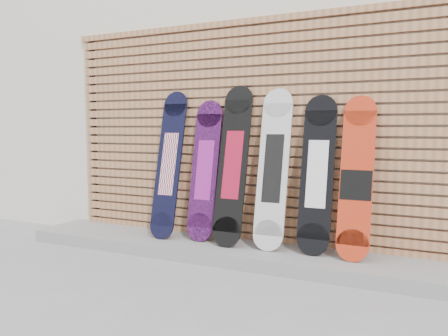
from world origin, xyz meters
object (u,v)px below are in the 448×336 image
Objects in this scene: snowboard_1 at (205,170)px; snowboard_2 at (233,165)px; snowboard_0 at (169,164)px; snowboard_5 at (356,178)px; snowboard_3 at (273,168)px; snowboard_4 at (317,174)px.

snowboard_1 is 0.33m from snowboard_2.
snowboard_0 is 1.86m from snowboard_5.
snowboard_2 is at bearing -0.17° from snowboard_0.
snowboard_4 is at bearing 1.89° from snowboard_3.
snowboard_2 is at bearing -177.10° from snowboard_3.
snowboard_2 reaches higher than snowboard_0.
snowboard_0 is at bearing -174.34° from snowboard_1.
snowboard_5 is (1.86, 0.01, -0.06)m from snowboard_0.
snowboard_2 reaches higher than snowboard_5.
snowboard_0 is 0.40m from snowboard_1.
snowboard_2 reaches higher than snowboard_1.
snowboard_2 is at bearing -179.40° from snowboard_5.
snowboard_5 is (0.75, -0.01, -0.06)m from snowboard_3.
snowboard_2 is 1.09× the size of snowboard_5.
snowboard_3 is 0.41m from snowboard_4.
snowboard_0 is at bearing -179.08° from snowboard_3.
snowboard_2 is (0.32, -0.04, 0.07)m from snowboard_1.
snowboard_1 is at bearing 172.77° from snowboard_2.
snowboard_3 is at bearing 2.90° from snowboard_2.
snowboard_4 reaches higher than snowboard_5.
snowboard_1 is at bearing 178.33° from snowboard_3.
snowboard_0 is at bearing 179.83° from snowboard_2.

